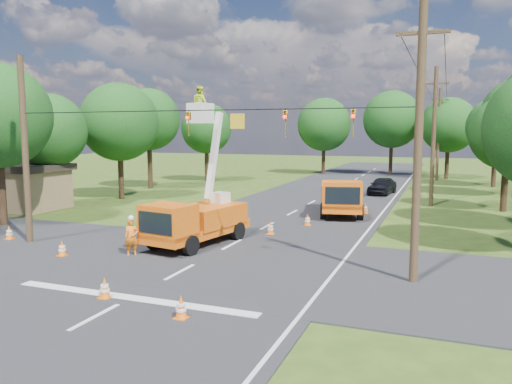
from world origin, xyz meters
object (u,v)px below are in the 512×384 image
at_px(tree_left_d, 119,122).
at_px(tree_left_f, 206,128).
at_px(bucket_truck, 196,213).
at_px(tree_far_c, 449,125).
at_px(tree_far_b, 392,119).
at_px(traffic_cone_1, 181,307).
at_px(distant_car, 382,186).
at_px(ground_worker, 132,237).
at_px(pole_left, 25,151).
at_px(tree_left_e, 149,120).
at_px(pole_right_near, 418,141).
at_px(pole_right_far, 439,134).
at_px(traffic_cone_3, 308,220).
at_px(second_truck, 341,196).
at_px(traffic_cone_5, 9,233).
at_px(pole_right_mid, 434,136).
at_px(traffic_cone_2, 271,228).
at_px(tree_far_a, 324,125).
at_px(tree_left_c, 49,131).
at_px(traffic_cone_6, 365,209).
at_px(tree_right_e, 496,127).
at_px(traffic_cone_0, 105,288).
at_px(tree_right_c, 508,133).
at_px(traffic_cone_4, 62,248).
at_px(shed, 24,186).

relative_size(tree_left_d, tree_left_f, 1.10).
distance_m(bucket_truck, tree_far_c, 41.35).
relative_size(bucket_truck, tree_far_b, 0.73).
distance_m(traffic_cone_1, tree_left_f, 40.38).
relative_size(distant_car, tree_left_d, 0.47).
height_order(ground_worker, pole_left, pole_left).
relative_size(distant_car, tree_left_e, 0.46).
relative_size(pole_right_near, pole_right_far, 1.00).
bearing_deg(traffic_cone_3, traffic_cone_1, -88.88).
xyz_separation_m(ground_worker, tree_left_d, (-11.68, 15.36, 5.30)).
height_order(second_truck, traffic_cone_5, second_truck).
bearing_deg(pole_right_mid, traffic_cone_5, -134.44).
height_order(traffic_cone_5, pole_left, pole_left).
distance_m(traffic_cone_2, tree_far_a, 37.89).
height_order(pole_right_mid, pole_left, pole_right_mid).
relative_size(second_truck, tree_left_c, 0.84).
relative_size(traffic_cone_3, traffic_cone_6, 1.00).
height_order(traffic_cone_1, traffic_cone_2, same).
distance_m(distant_car, pole_right_far, 15.80).
bearing_deg(pole_right_mid, tree_left_e, 175.48).
height_order(traffic_cone_2, tree_far_a, tree_far_a).
bearing_deg(ground_worker, tree_far_b, 42.77).
xyz_separation_m(traffic_cone_6, pole_right_far, (3.92, 25.52, 4.75)).
xyz_separation_m(pole_right_near, tree_left_c, (-25.00, 9.00, 0.33)).
height_order(distant_car, pole_left, pole_left).
relative_size(tree_right_e, tree_far_c, 0.94).
bearing_deg(traffic_cone_6, traffic_cone_0, -105.13).
xyz_separation_m(traffic_cone_1, tree_right_c, (10.80, 25.14, 4.95)).
bearing_deg(bucket_truck, traffic_cone_4, -127.96).
xyz_separation_m(traffic_cone_3, traffic_cone_4, (-8.20, -10.65, 0.00)).
bearing_deg(tree_far_b, tree_far_c, -24.78).
relative_size(second_truck, traffic_cone_1, 9.57).
xyz_separation_m(shed, tree_left_f, (3.20, 22.00, 4.07)).
bearing_deg(traffic_cone_6, ground_worker, -118.01).
distance_m(tree_left_e, tree_right_c, 30.17).
bearing_deg(distant_car, pole_right_far, 82.17).
bearing_deg(ground_worker, pole_right_far, 34.38).
distance_m(shed, tree_right_e, 41.93).
bearing_deg(tree_far_c, traffic_cone_6, -100.14).
bearing_deg(tree_right_c, tree_far_b, 111.42).
bearing_deg(traffic_cone_0, tree_left_e, 120.19).
relative_size(distant_car, traffic_cone_4, 6.13).
distance_m(traffic_cone_3, traffic_cone_6, 5.94).
bearing_deg(shed, bucket_truck, -18.81).
xyz_separation_m(shed, tree_far_a, (13.00, 35.00, 4.57)).
bearing_deg(traffic_cone_3, tree_left_c, -179.76).
relative_size(second_truck, traffic_cone_0, 9.57).
distance_m(pole_right_far, tree_far_c, 2.43).
xyz_separation_m(pole_right_far, tree_far_c, (1.00, 2.00, 0.96)).
distance_m(pole_right_near, tree_right_e, 35.41).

